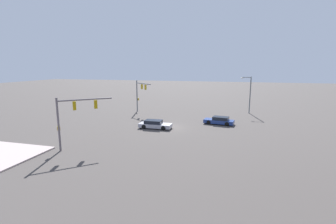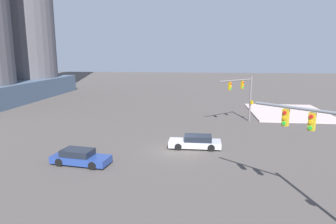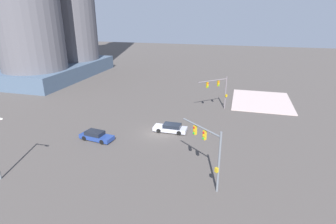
# 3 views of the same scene
# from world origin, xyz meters

# --- Properties ---
(ground_plane) EXTENTS (224.19, 224.19, 0.00)m
(ground_plane) POSITION_xyz_m (0.00, 0.00, 0.00)
(ground_plane) COLOR #4A4440
(traffic_signal_near_corner) EXTENTS (3.92, 4.26, 6.25)m
(traffic_signal_near_corner) POSITION_xyz_m (-10.40, -8.34, 4.21)
(traffic_signal_near_corner) COLOR slate
(traffic_signal_near_corner) RESTS_ON ground
(traffic_signal_opposite_side) EXTENTS (4.10, 4.68, 5.79)m
(traffic_signal_opposite_side) POSITION_xyz_m (11.92, -7.31, 4.01)
(traffic_signal_opposite_side) COLOR slate
(traffic_signal_opposite_side) RESTS_ON ground
(streetlamp_curved_arm) EXTENTS (0.34, 2.02, 7.05)m
(streetlamp_curved_arm) POSITION_xyz_m (-15.00, 12.12, 4.10)
(streetlamp_curved_arm) COLOR slate
(streetlamp_curved_arm) RESTS_ON ground
(sedan_car_approaching) EXTENTS (2.39, 4.79, 1.21)m
(sedan_car_approaching) POSITION_xyz_m (-4.24, 7.36, 0.57)
(sedan_car_approaching) COLOR navy
(sedan_car_approaching) RESTS_ON ground
(sedan_car_waiting_far) EXTENTS (1.87, 4.77, 1.21)m
(sedan_car_waiting_far) POSITION_xyz_m (0.89, -1.64, 0.58)
(sedan_car_waiting_far) COLOR #B1B0BC
(sedan_car_waiting_far) RESTS_ON ground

